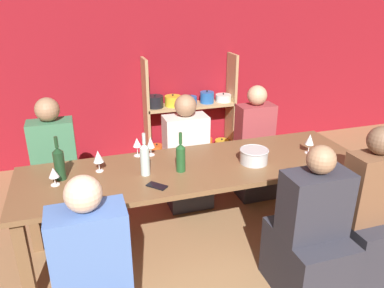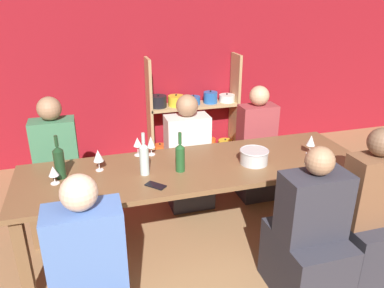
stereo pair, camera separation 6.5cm
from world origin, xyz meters
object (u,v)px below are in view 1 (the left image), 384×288
(wine_glass_empty_a, at_px, (98,157))
(person_near_b, at_px, (365,222))
(wine_glass_white_d, at_px, (90,184))
(dining_table, at_px, (196,175))
(wine_glass_white_a, at_px, (310,140))
(wine_glass_white_c, at_px, (70,190))
(person_far_c, at_px, (58,177))
(wine_bottle_green, at_px, (181,157))
(cell_phone, at_px, (157,186))
(wine_bottle_amber, at_px, (59,163))
(mixing_bowl, at_px, (254,156))
(wine_glass_red_a, at_px, (54,173))
(wine_bottle_dark, at_px, (145,158))
(wine_glass_red_b, at_px, (137,143))
(wine_glass_white_b, at_px, (150,143))
(person_far_a, at_px, (253,155))
(shelf_unit, at_px, (189,118))
(person_far_b, at_px, (186,164))
(person_near_c, at_px, (309,242))

(wine_glass_empty_a, distance_m, person_near_b, 2.09)
(wine_glass_white_d, bearing_deg, dining_table, 18.08)
(wine_glass_white_a, xyz_separation_m, wine_glass_white_d, (-1.85, -0.22, -0.01))
(wine_glass_white_c, distance_m, person_far_c, 1.16)
(wine_bottle_green, distance_m, wine_glass_white_c, 0.87)
(wine_glass_white_a, xyz_separation_m, cell_phone, (-1.39, -0.19, -0.12))
(wine_glass_white_d, xyz_separation_m, cell_phone, (0.46, 0.03, -0.11))
(wine_bottle_amber, height_order, wine_glass_empty_a, wine_bottle_amber)
(mixing_bowl, bearing_deg, wine_glass_white_d, -172.00)
(wine_bottle_green, relative_size, wine_bottle_amber, 0.94)
(wine_glass_red_a, bearing_deg, wine_bottle_dark, -3.09)
(wine_glass_red_b, relative_size, cell_phone, 1.04)
(wine_glass_white_b, bearing_deg, cell_phone, -97.66)
(person_far_a, bearing_deg, wine_glass_white_a, 100.62)
(wine_bottle_amber, xyz_separation_m, person_far_c, (-0.08, 0.67, -0.44))
(wine_bottle_amber, bearing_deg, wine_glass_empty_a, 9.30)
(shelf_unit, xyz_separation_m, person_far_b, (-0.39, -1.15, -0.09))
(wine_bottle_green, distance_m, person_far_b, 0.97)
(dining_table, height_order, wine_bottle_green, wine_bottle_green)
(wine_glass_white_b, bearing_deg, wine_glass_white_d, -132.22)
(wine_glass_red_a, relative_size, wine_glass_white_c, 0.83)
(shelf_unit, xyz_separation_m, cell_phone, (-0.91, -2.15, 0.26))
(wine_glass_empty_a, distance_m, person_near_c, 1.68)
(wine_glass_white_c, distance_m, person_far_b, 1.60)
(cell_phone, xyz_separation_m, person_near_c, (0.97, -0.52, -0.35))
(wine_glass_empty_a, xyz_separation_m, wine_glass_red_b, (0.34, 0.20, -0.01))
(wine_glass_empty_a, relative_size, wine_glass_white_b, 1.03)
(person_near_c, bearing_deg, wine_glass_white_d, 161.22)
(wine_bottle_dark, bearing_deg, dining_table, 4.39)
(mixing_bowl, xyz_separation_m, wine_bottle_green, (-0.61, 0.04, 0.06))
(dining_table, bearing_deg, wine_glass_white_d, -161.92)
(person_far_a, xyz_separation_m, person_far_c, (-1.98, 0.07, 0.01))
(wine_bottle_green, distance_m, wine_glass_red_a, 0.94)
(shelf_unit, relative_size, wine_glass_empty_a, 7.58)
(dining_table, distance_m, wine_glass_red_a, 1.09)
(wine_glass_empty_a, bearing_deg, wine_bottle_amber, -170.70)
(wine_glass_red_b, bearing_deg, wine_glass_white_b, -9.85)
(wine_glass_white_b, height_order, wine_glass_white_d, wine_glass_white_b)
(person_far_c, bearing_deg, person_far_a, 177.94)
(wine_glass_white_b, distance_m, wine_glass_white_d, 0.80)
(mixing_bowl, distance_m, wine_glass_red_b, 0.98)
(person_near_b, distance_m, person_near_c, 0.52)
(wine_bottle_green, relative_size, person_near_c, 0.28)
(cell_phone, relative_size, person_near_c, 0.14)
(wine_bottle_green, relative_size, wine_glass_red_a, 2.32)
(wine_bottle_green, height_order, wine_bottle_amber, wine_bottle_amber)
(wine_glass_white_a, height_order, person_near_c, person_near_c)
(wine_bottle_green, height_order, wine_glass_white_a, wine_bottle_green)
(person_far_b, bearing_deg, person_near_c, 106.80)
(wine_glass_white_a, xyz_separation_m, wine_glass_white_c, (-1.98, -0.26, -0.01))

